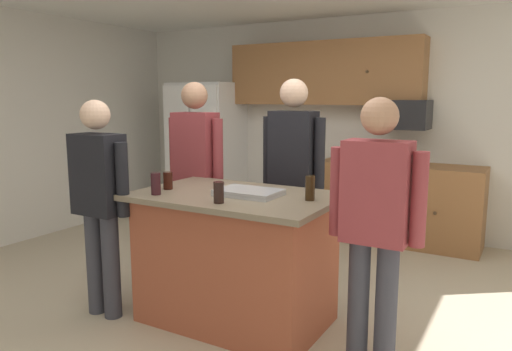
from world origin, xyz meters
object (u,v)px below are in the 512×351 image
object	(u,v)px
person_host_foreground	(99,195)
glass_pilsner	(168,181)
serving_tray	(249,192)
person_guest_right	(293,168)
person_elder_center	(196,166)
person_guest_left	(376,217)
tumbler_amber	(156,184)
kitchen_island	(236,257)
microwave_over_range	(403,115)
refrigerator	(207,151)
glass_short_whisky	(310,188)
glass_dark_ale	(219,192)

from	to	relation	value
person_host_foreground	glass_pilsner	bearing A→B (deg)	14.62
person_host_foreground	serving_tray	world-z (taller)	person_host_foreground
person_guest_right	person_elder_center	size ratio (longest dim) A/B	1.01
person_guest_left	glass_pilsner	size ratio (longest dim) A/B	12.68
tumbler_amber	glass_pilsner	bearing A→B (deg)	106.50
kitchen_island	person_guest_left	xyz separation A→B (m)	(1.06, -0.13, 0.46)
microwave_over_range	refrigerator	bearing A→B (deg)	-177.40
person_host_foreground	glass_short_whisky	xyz separation A→B (m)	(1.47, 0.48, 0.11)
glass_short_whisky	kitchen_island	bearing A→B (deg)	-173.52
refrigerator	person_guest_right	xyz separation A→B (m)	(2.12, -1.70, 0.13)
refrigerator	tumbler_amber	distance (m)	3.23
person_guest_right	person_host_foreground	size ratio (longest dim) A/B	1.10
microwave_over_range	person_elder_center	bearing A→B (deg)	-122.59
refrigerator	kitchen_island	world-z (taller)	refrigerator
glass_pilsner	serving_tray	world-z (taller)	glass_pilsner
person_host_foreground	tumbler_amber	size ratio (longest dim) A/B	10.32
serving_tray	refrigerator	bearing A→B (deg)	130.72
microwave_over_range	person_host_foreground	distance (m)	3.43
person_host_foreground	tumbler_amber	xyz separation A→B (m)	(0.45, 0.11, 0.10)
glass_dark_ale	person_guest_right	bearing A→B (deg)	90.17
person_host_foreground	glass_pilsner	xyz separation A→B (m)	(0.39, 0.32, 0.09)
person_guest_left	person_host_foreground	bearing A→B (deg)	15.33
serving_tray	person_guest_right	bearing A→B (deg)	93.17
microwave_over_range	glass_pilsner	world-z (taller)	microwave_over_range
person_guest_right	glass_dark_ale	bearing A→B (deg)	4.80
person_guest_left	tumbler_amber	world-z (taller)	person_guest_left
person_guest_right	person_elder_center	bearing A→B (deg)	-68.70
person_elder_center	serving_tray	bearing A→B (deg)	3.68
microwave_over_range	kitchen_island	bearing A→B (deg)	-101.76
person_guest_right	glass_short_whisky	size ratio (longest dim) A/B	10.79
glass_short_whisky	glass_pilsner	distance (m)	1.10
person_guest_right	person_guest_left	bearing A→B (deg)	50.84
person_guest_left	glass_pilsner	bearing A→B (deg)	6.05
refrigerator	glass_short_whisky	xyz separation A→B (m)	(2.60, -2.45, 0.13)
tumbler_amber	serving_tray	size ratio (longest dim) A/B	0.36
person_host_foreground	tumbler_amber	bearing A→B (deg)	-10.21
person_host_foreground	glass_short_whisky	distance (m)	1.55
person_guest_left	person_elder_center	size ratio (longest dim) A/B	0.93
person_elder_center	glass_pilsner	size ratio (longest dim) A/B	13.66
refrigerator	person_host_foreground	world-z (taller)	refrigerator
serving_tray	kitchen_island	bearing A→B (deg)	-179.16
microwave_over_range	person_host_foreground	size ratio (longest dim) A/B	0.34
refrigerator	person_elder_center	distance (m)	2.33
refrigerator	person_elder_center	size ratio (longest dim) A/B	1.03
refrigerator	person_guest_right	size ratio (longest dim) A/B	1.02
person_elder_center	microwave_over_range	bearing A→B (deg)	93.68
person_host_foreground	person_elder_center	bearing A→B (deg)	57.05
microwave_over_range	glass_dark_ale	world-z (taller)	microwave_over_range
serving_tray	glass_dark_ale	bearing A→B (deg)	-97.65
glass_dark_ale	microwave_over_range	bearing A→B (deg)	80.77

